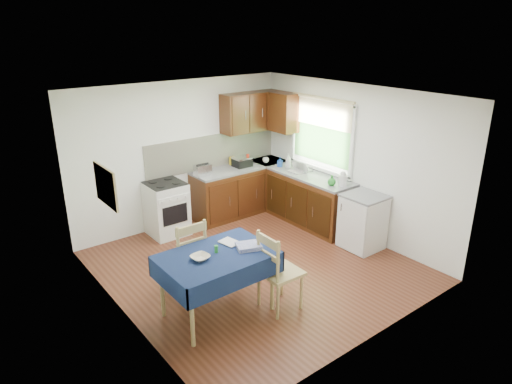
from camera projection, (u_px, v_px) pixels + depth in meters
floor at (256, 266)px, 6.74m from camera, size 4.20×4.20×0.00m
ceiling at (256, 95)px, 5.87m from camera, size 4.00×4.20×0.02m
wall_back at (181, 154)px, 7.86m from camera, size 4.00×0.02×2.50m
wall_front at (380, 240)px, 4.76m from camera, size 4.00×0.02×2.50m
wall_left at (117, 223)px, 5.16m from camera, size 0.02×4.20×2.50m
wall_right at (352, 161)px, 7.46m from camera, size 0.02×4.20×2.50m
base_cabinets at (272, 195)px, 8.30m from camera, size 1.90×2.30×0.86m
worktop_back at (241, 167)px, 8.37m from camera, size 1.90×0.60×0.04m
worktop_right at (310, 176)px, 7.90m from camera, size 0.60×1.70×0.04m
worktop_corner at (268, 161)px, 8.75m from camera, size 0.60×0.60×0.04m
splashback at (214, 151)px, 8.24m from camera, size 2.70×0.02×0.60m
upper_cabinets at (261, 112)px, 8.31m from camera, size 1.20×0.85×0.70m
stove at (166, 208)px, 7.62m from camera, size 0.60×0.61×0.92m
window at (321, 130)px, 7.82m from camera, size 0.04×1.48×1.26m
fridge at (363, 222)px, 7.16m from camera, size 0.58×0.60×0.89m
corkboard at (106, 186)px, 5.27m from camera, size 0.04×0.62×0.47m
dining_table at (217, 262)px, 5.42m from camera, size 1.33×0.90×0.81m
chair_far at (187, 255)px, 5.88m from camera, size 0.48×0.48×1.06m
chair_near at (277, 269)px, 5.55m from camera, size 0.48×0.48×1.05m
toaster at (203, 170)px, 7.84m from camera, size 0.28×0.17×0.22m
sandwich_press at (242, 162)px, 8.34m from camera, size 0.31×0.26×0.18m
sauce_bottle at (248, 160)px, 8.36m from camera, size 0.05×0.05×0.22m
yellow_packet at (233, 161)px, 8.44m from camera, size 0.13×0.10×0.15m
dish_rack at (300, 170)px, 8.09m from camera, size 0.38×0.29×0.18m
kettle at (343, 179)px, 7.35m from camera, size 0.14×0.14×0.24m
cup at (266, 160)px, 8.58m from camera, size 0.13×0.13×0.09m
soap_bottle_a at (288, 161)px, 8.24m from camera, size 0.13×0.13×0.26m
soap_bottle_b at (280, 162)px, 8.32m from camera, size 0.11×0.11×0.18m
soap_bottle_c at (332, 180)px, 7.36m from camera, size 0.15×0.15×0.17m
plate_bowl at (200, 258)px, 5.25m from camera, size 0.23×0.23×0.05m
book at (224, 245)px, 5.59m from camera, size 0.22×0.28×0.02m
spice_jar at (216, 249)px, 5.41m from camera, size 0.04×0.04×0.09m
tea_towel at (249, 246)px, 5.52m from camera, size 0.35×0.32×0.05m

